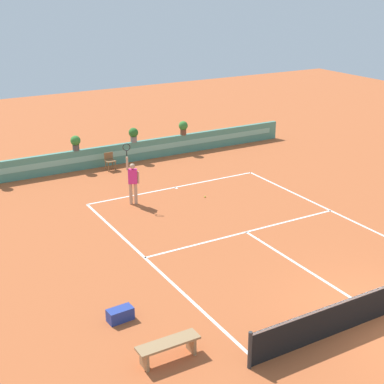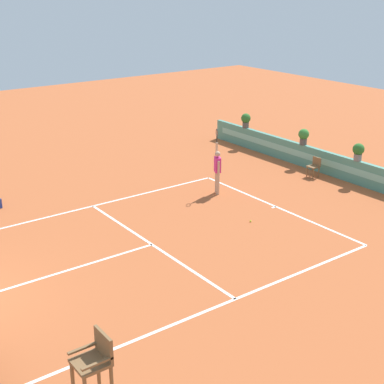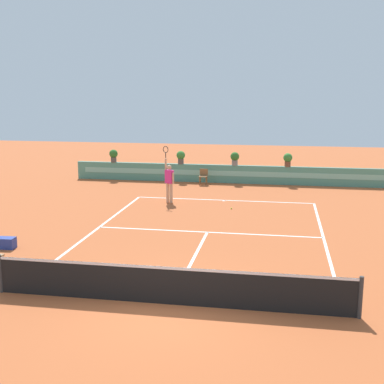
{
  "view_description": "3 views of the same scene",
  "coord_description": "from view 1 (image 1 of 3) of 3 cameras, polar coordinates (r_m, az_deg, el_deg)",
  "views": [
    {
      "loc": [
        -11.18,
        -9.01,
        8.68
      ],
      "look_at": [
        -0.97,
        8.7,
        1.0
      ],
      "focal_mm": 53.12,
      "sensor_mm": 36.0,
      "label": 1
    },
    {
      "loc": [
        13.89,
        -2.22,
        7.88
      ],
      "look_at": [
        -0.97,
        8.7,
        1.0
      ],
      "focal_mm": 52.72,
      "sensor_mm": 36.0,
      "label": 2
    },
    {
      "loc": [
        2.51,
        -11.25,
        5.12
      ],
      "look_at": [
        -0.97,
        8.7,
        1.0
      ],
      "focal_mm": 47.59,
      "sensor_mm": 36.0,
      "label": 3
    }
  ],
  "objects": [
    {
      "name": "ground_plane",
      "position": [
        20.63,
        6.1,
        -4.42
      ],
      "size": [
        60.0,
        60.0,
        0.0
      ],
      "primitive_type": "plane",
      "color": "#B2562D"
    },
    {
      "name": "court_lines",
      "position": [
        21.16,
        4.97,
        -3.71
      ],
      "size": [
        8.32,
        11.94,
        0.01
      ],
      "color": "white",
      "rests_on": "ground"
    },
    {
      "name": "net",
      "position": [
        16.52,
        18.6,
        -10.25
      ],
      "size": [
        8.92,
        0.1,
        1.0
      ],
      "color": "#333333",
      "rests_on": "ground"
    },
    {
      "name": "back_wall_barrier",
      "position": [
        28.93,
        -5.97,
        4.05
      ],
      "size": [
        18.0,
        0.21,
        1.0
      ],
      "color": "#4C8E7A",
      "rests_on": "ground"
    },
    {
      "name": "ball_kid_chair",
      "position": [
        27.72,
        -8.26,
        3.16
      ],
      "size": [
        0.44,
        0.44,
        0.85
      ],
      "color": "brown",
      "rests_on": "ground"
    },
    {
      "name": "bench_courtside",
      "position": [
        14.2,
        -2.41,
        -15.23
      ],
      "size": [
        1.6,
        0.44,
        0.51
      ],
      "color": "#99754C",
      "rests_on": "ground"
    },
    {
      "name": "gear_bag",
      "position": [
        15.82,
        -7.22,
        -12.1
      ],
      "size": [
        0.72,
        0.4,
        0.36
      ],
      "primitive_type": "cube",
      "rotation": [
        0.0,
        0.0,
        0.06
      ],
      "color": "navy",
      "rests_on": "ground"
    },
    {
      "name": "tennis_player",
      "position": [
        23.14,
        -5.98,
        1.22
      ],
      "size": [
        0.56,
        0.36,
        2.58
      ],
      "color": "tan",
      "rests_on": "ground"
    },
    {
      "name": "tennis_ball_near_baseline",
      "position": [
        24.06,
        1.31,
        -0.47
      ],
      "size": [
        0.07,
        0.07,
        0.07
      ],
      "primitive_type": "sphere",
      "color": "#CCE033",
      "rests_on": "ground"
    },
    {
      "name": "potted_plant_right",
      "position": [
        29.95,
        -0.89,
        6.55
      ],
      "size": [
        0.48,
        0.48,
        0.72
      ],
      "color": "brown",
      "rests_on": "back_wall_barrier"
    },
    {
      "name": "potted_plant_centre",
      "position": [
        28.72,
        -5.9,
        5.82
      ],
      "size": [
        0.48,
        0.48,
        0.72
      ],
      "color": "gray",
      "rests_on": "back_wall_barrier"
    },
    {
      "name": "potted_plant_left",
      "position": [
        27.67,
        -11.61,
        4.94
      ],
      "size": [
        0.48,
        0.48,
        0.72
      ],
      "color": "#514C47",
      "rests_on": "back_wall_barrier"
    }
  ]
}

